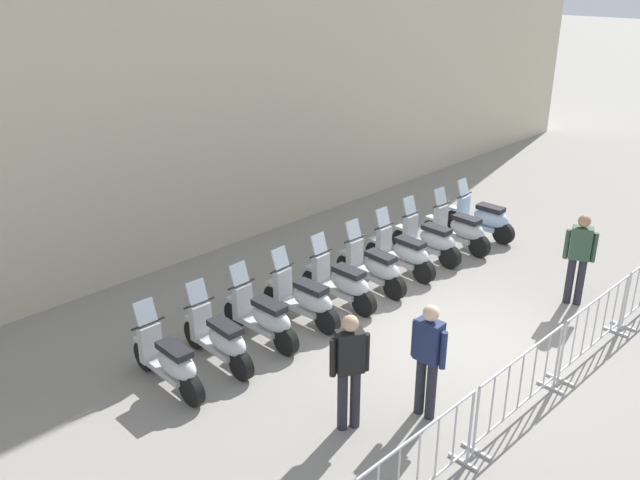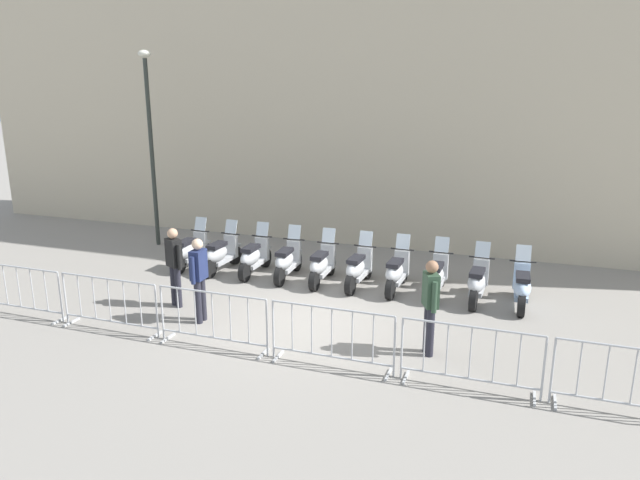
{
  "view_description": "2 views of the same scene",
  "coord_description": "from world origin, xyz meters",
  "px_view_note": "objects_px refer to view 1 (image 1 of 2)",
  "views": [
    {
      "loc": [
        -9.43,
        -3.69,
        6.05
      ],
      "look_at": [
        -0.27,
        2.62,
        1.3
      ],
      "focal_mm": 38.8,
      "sensor_mm": 36.0,
      "label": 1
    },
    {
      "loc": [
        2.04,
        -10.74,
        4.61
      ],
      "look_at": [
        -0.0,
        1.87,
        1.2
      ],
      "focal_mm": 32.44,
      "sensor_mm": 36.0,
      "label": 2
    }
  ],
  "objects_px": {
    "motorcycle_2": "(263,317)",
    "motorcycle_7": "(429,240)",
    "motorcycle_0": "(170,362)",
    "motorcycle_5": "(374,267)",
    "motorcycle_3": "(304,299)",
    "motorcycle_9": "(483,218)",
    "motorcycle_1": "(220,339)",
    "motorcycle_6": "(403,253)",
    "barrier_segment_1": "(418,469)",
    "officer_near_row_end": "(579,254)",
    "officer_mid_plaza": "(349,366)",
    "officer_by_barriers": "(428,355)",
    "barrier_segment_2": "(520,387)",
    "barrier_segment_3": "(594,327)",
    "motorcycle_4": "(342,283)",
    "motorcycle_8": "(459,229)"
  },
  "relations": [
    {
      "from": "motorcycle_2",
      "to": "barrier_segment_2",
      "type": "height_order",
      "value": "motorcycle_2"
    },
    {
      "from": "motorcycle_8",
      "to": "officer_near_row_end",
      "type": "relative_size",
      "value": 0.99
    },
    {
      "from": "motorcycle_9",
      "to": "barrier_segment_1",
      "type": "relative_size",
      "value": 0.8
    },
    {
      "from": "motorcycle_0",
      "to": "motorcycle_5",
      "type": "distance_m",
      "value": 4.55
    },
    {
      "from": "barrier_segment_2",
      "to": "motorcycle_3",
      "type": "bearing_deg",
      "value": 82.84
    },
    {
      "from": "motorcycle_5",
      "to": "officer_mid_plaza",
      "type": "height_order",
      "value": "officer_mid_plaza"
    },
    {
      "from": "barrier_segment_1",
      "to": "officer_by_barriers",
      "type": "relative_size",
      "value": 1.24
    },
    {
      "from": "officer_by_barriers",
      "to": "motorcycle_3",
      "type": "bearing_deg",
      "value": 68.33
    },
    {
      "from": "motorcycle_0",
      "to": "motorcycle_3",
      "type": "distance_m",
      "value": 2.73
    },
    {
      "from": "barrier_segment_2",
      "to": "motorcycle_9",
      "type": "bearing_deg",
      "value": 26.55
    },
    {
      "from": "motorcycle_1",
      "to": "motorcycle_9",
      "type": "distance_m",
      "value": 7.28
    },
    {
      "from": "officer_near_row_end",
      "to": "barrier_segment_2",
      "type": "bearing_deg",
      "value": -174.93
    },
    {
      "from": "motorcycle_5",
      "to": "motorcycle_0",
      "type": "bearing_deg",
      "value": 169.51
    },
    {
      "from": "motorcycle_3",
      "to": "motorcycle_5",
      "type": "relative_size",
      "value": 1.01
    },
    {
      "from": "officer_by_barriers",
      "to": "motorcycle_0",
      "type": "bearing_deg",
      "value": 114.59
    },
    {
      "from": "motorcycle_7",
      "to": "barrier_segment_2",
      "type": "bearing_deg",
      "value": -140.48
    },
    {
      "from": "motorcycle_0",
      "to": "barrier_segment_3",
      "type": "xyz_separation_m",
      "value": [
        4.42,
        -4.87,
        0.07
      ]
    },
    {
      "from": "motorcycle_1",
      "to": "barrier_segment_2",
      "type": "xyz_separation_m",
      "value": [
        1.3,
        -4.29,
        0.07
      ]
    },
    {
      "from": "motorcycle_3",
      "to": "motorcycle_6",
      "type": "height_order",
      "value": "same"
    },
    {
      "from": "motorcycle_8",
      "to": "motorcycle_7",
      "type": "bearing_deg",
      "value": 162.15
    },
    {
      "from": "motorcycle_0",
      "to": "motorcycle_5",
      "type": "relative_size",
      "value": 1.0
    },
    {
      "from": "motorcycle_8",
      "to": "barrier_segment_1",
      "type": "distance_m",
      "value": 7.66
    },
    {
      "from": "motorcycle_3",
      "to": "motorcycle_9",
      "type": "relative_size",
      "value": 1.0
    },
    {
      "from": "motorcycle_6",
      "to": "motorcycle_7",
      "type": "height_order",
      "value": "same"
    },
    {
      "from": "motorcycle_3",
      "to": "motorcycle_4",
      "type": "bearing_deg",
      "value": -12.51
    },
    {
      "from": "barrier_segment_3",
      "to": "officer_mid_plaza",
      "type": "relative_size",
      "value": 1.24
    },
    {
      "from": "motorcycle_0",
      "to": "motorcycle_2",
      "type": "distance_m",
      "value": 1.82
    },
    {
      "from": "motorcycle_6",
      "to": "barrier_segment_1",
      "type": "bearing_deg",
      "value": -150.28
    },
    {
      "from": "motorcycle_5",
      "to": "motorcycle_9",
      "type": "height_order",
      "value": "same"
    },
    {
      "from": "motorcycle_2",
      "to": "officer_by_barriers",
      "type": "distance_m",
      "value": 3.13
    },
    {
      "from": "motorcycle_1",
      "to": "motorcycle_3",
      "type": "xyz_separation_m",
      "value": [
        1.8,
        -0.31,
        0.0
      ]
    },
    {
      "from": "motorcycle_3",
      "to": "officer_by_barriers",
      "type": "relative_size",
      "value": 1.0
    },
    {
      "from": "motorcycle_2",
      "to": "barrier_segment_3",
      "type": "distance_m",
      "value": 5.27
    },
    {
      "from": "motorcycle_5",
      "to": "motorcycle_9",
      "type": "relative_size",
      "value": 0.99
    },
    {
      "from": "motorcycle_2",
      "to": "motorcycle_7",
      "type": "xyz_separation_m",
      "value": [
        4.47,
        -0.8,
        0.0
      ]
    },
    {
      "from": "motorcycle_2",
      "to": "motorcycle_7",
      "type": "relative_size",
      "value": 1.0
    },
    {
      "from": "motorcycle_5",
      "to": "officer_mid_plaza",
      "type": "xyz_separation_m",
      "value": [
        -3.75,
        -1.81,
        0.53
      ]
    },
    {
      "from": "motorcycle_0",
      "to": "motorcycle_2",
      "type": "bearing_deg",
      "value": -9.49
    },
    {
      "from": "motorcycle_1",
      "to": "officer_mid_plaza",
      "type": "relative_size",
      "value": 0.99
    },
    {
      "from": "motorcycle_8",
      "to": "officer_mid_plaza",
      "type": "height_order",
      "value": "officer_mid_plaza"
    },
    {
      "from": "motorcycle_9",
      "to": "motorcycle_1",
      "type": "bearing_deg",
      "value": 169.19
    },
    {
      "from": "motorcycle_9",
      "to": "officer_by_barriers",
      "type": "xyz_separation_m",
      "value": [
        -6.5,
        -1.83,
        0.53
      ]
    },
    {
      "from": "motorcycle_3",
      "to": "officer_near_row_end",
      "type": "xyz_separation_m",
      "value": [
        3.35,
        -3.64,
        0.53
      ]
    },
    {
      "from": "motorcycle_2",
      "to": "motorcycle_1",
      "type": "bearing_deg",
      "value": 172.06
    },
    {
      "from": "motorcycle_3",
      "to": "officer_by_barriers",
      "type": "distance_m",
      "value": 3.15
    },
    {
      "from": "motorcycle_1",
      "to": "motorcycle_3",
      "type": "height_order",
      "value": "same"
    },
    {
      "from": "motorcycle_5",
      "to": "barrier_segment_1",
      "type": "relative_size",
      "value": 0.8
    },
    {
      "from": "motorcycle_2",
      "to": "motorcycle_9",
      "type": "xyz_separation_m",
      "value": [
        6.25,
        -1.24,
        0.0
      ]
    },
    {
      "from": "motorcycle_7",
      "to": "motorcycle_5",
      "type": "bearing_deg",
      "value": 171.46
    },
    {
      "from": "motorcycle_1",
      "to": "motorcycle_0",
      "type": "bearing_deg",
      "value": 168.95
    }
  ]
}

